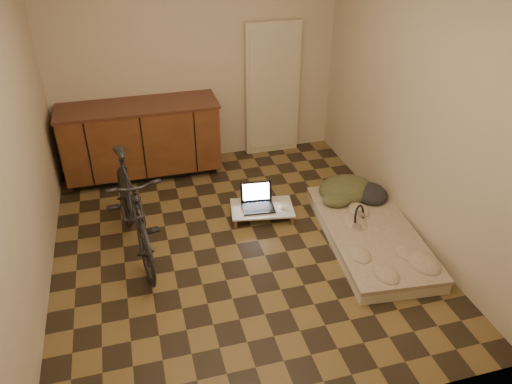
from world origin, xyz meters
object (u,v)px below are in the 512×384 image
object	(u,v)px
bicycle	(132,203)
laptop	(257,202)
lap_desk	(262,208)
futon	(370,234)

from	to	relation	value
bicycle	laptop	size ratio (longest dim) A/B	4.52
bicycle	lap_desk	xyz separation A→B (m)	(1.33, 0.24, -0.44)
futon	laptop	world-z (taller)	laptop
futon	laptop	distance (m)	1.22
bicycle	futon	world-z (taller)	bicycle
lap_desk	laptop	size ratio (longest dim) A/B	1.96
futon	laptop	xyz separation A→B (m)	(-0.96, 0.76, 0.08)
lap_desk	bicycle	bearing A→B (deg)	-160.29
bicycle	futon	bearing A→B (deg)	-19.57
futon	laptop	bearing A→B (deg)	147.39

